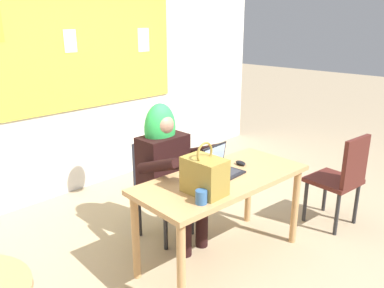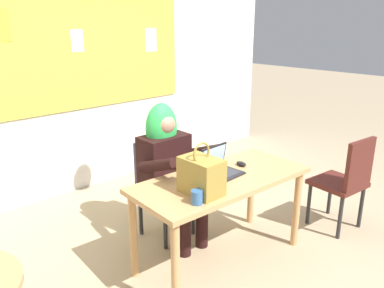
{
  "view_description": "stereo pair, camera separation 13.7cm",
  "coord_description": "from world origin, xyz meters",
  "views": [
    {
      "loc": [
        -2.3,
        -1.8,
        1.91
      ],
      "look_at": [
        -0.16,
        0.27,
        0.94
      ],
      "focal_mm": 36.28,
      "sensor_mm": 36.0,
      "label": 1
    },
    {
      "loc": [
        -2.21,
        -1.9,
        1.91
      ],
      "look_at": [
        -0.16,
        0.27,
        0.94
      ],
      "focal_mm": 36.28,
      "sensor_mm": 36.0,
      "label": 2
    }
  ],
  "objects": [
    {
      "name": "desk_main",
      "position": [
        -0.13,
        -0.03,
        0.64
      ],
      "size": [
        1.47,
        0.73,
        0.73
      ],
      "rotation": [
        0.0,
        0.0,
        -0.06
      ],
      "color": "tan",
      "rests_on": "ground"
    },
    {
      "name": "coffee_mug",
      "position": [
        -0.58,
        -0.22,
        0.78
      ],
      "size": [
        0.08,
        0.08,
        0.09
      ],
      "primitive_type": "cylinder",
      "color": "#336099",
      "rests_on": "desk_main"
    },
    {
      "name": "computer_mouse",
      "position": [
        0.18,
        0.03,
        0.75
      ],
      "size": [
        0.08,
        0.11,
        0.03
      ],
      "primitive_type": "ellipsoid",
      "rotation": [
        0.0,
        0.0,
        -0.16
      ],
      "color": "black",
      "rests_on": "desk_main"
    },
    {
      "name": "chair_extra_corner",
      "position": [
        1.07,
        -0.48,
        0.51
      ],
      "size": [
        0.47,
        0.47,
        0.91
      ],
      "rotation": [
        0.0,
        0.0,
        1.45
      ],
      "color": "#4C1E19",
      "rests_on": "ground"
    },
    {
      "name": "handbag",
      "position": [
        -0.44,
        -0.12,
        0.87
      ],
      "size": [
        0.2,
        0.3,
        0.38
      ],
      "rotation": [
        0.0,
        0.0,
        0.01
      ],
      "color": "olive",
      "rests_on": "desk_main"
    },
    {
      "name": "laptop",
      "position": [
        -0.08,
        0.03,
        0.78
      ],
      "size": [
        0.3,
        0.26,
        0.22
      ],
      "rotation": [
        0.0,
        0.0,
        0.04
      ],
      "color": "black",
      "rests_on": "desk_main"
    },
    {
      "name": "person_costumed",
      "position": [
        -0.19,
        0.53,
        0.72
      ],
      "size": [
        0.6,
        0.61,
        1.23
      ],
      "rotation": [
        0.0,
        0.0,
        -1.59
      ],
      "color": "black",
      "rests_on": "ground"
    },
    {
      "name": "chair_at_desk",
      "position": [
        -0.19,
        0.66,
        0.49
      ],
      "size": [
        0.43,
        0.43,
        0.88
      ],
      "rotation": [
        0.0,
        0.0,
        -1.54
      ],
      "color": "#2D3347",
      "rests_on": "ground"
    },
    {
      "name": "ground_plane",
      "position": [
        0.0,
        0.0,
        0.0
      ],
      "size": [
        24.0,
        24.0,
        0.0
      ],
      "primitive_type": "plane",
      "color": "tan"
    },
    {
      "name": "wall_back_bulletin",
      "position": [
        0.0,
        2.1,
        1.51
      ],
      "size": [
        5.74,
        2.31,
        2.99
      ],
      "color": "silver",
      "rests_on": "ground"
    }
  ]
}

